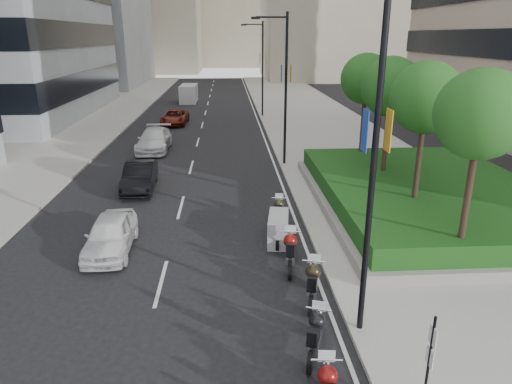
{
  "coord_description": "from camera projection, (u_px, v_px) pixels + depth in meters",
  "views": [
    {
      "loc": [
        0.8,
        -9.41,
        7.72
      ],
      "look_at": [
        1.84,
        7.18,
        2.0
      ],
      "focal_mm": 32.0,
      "sensor_mm": 36.0,
      "label": 1
    }
  ],
  "objects": [
    {
      "name": "ground",
      "position": [
        200.0,
        363.0,
        11.35
      ],
      "size": [
        160.0,
        160.0,
        0.0
      ],
      "primitive_type": "plane",
      "color": "black",
      "rests_on": "ground"
    },
    {
      "name": "sidewalk_right",
      "position": [
        321.0,
        127.0,
        40.17
      ],
      "size": [
        10.0,
        100.0,
        0.15
      ],
      "primitive_type": "cube",
      "color": "#9E9B93",
      "rests_on": "ground"
    },
    {
      "name": "sidewalk_left",
      "position": [
        78.0,
        130.0,
        38.92
      ],
      "size": [
        8.0,
        100.0,
        0.15
      ],
      "primitive_type": "cube",
      "color": "#9E9B93",
      "rests_on": "ground"
    },
    {
      "name": "lane_edge",
      "position": [
        261.0,
        128.0,
        39.88
      ],
      "size": [
        0.12,
        100.0,
        0.01
      ],
      "primitive_type": "cube",
      "color": "silver",
      "rests_on": "ground"
    },
    {
      "name": "lane_centre",
      "position": [
        201.0,
        129.0,
        39.57
      ],
      "size": [
        0.12,
        100.0,
        0.01
      ],
      "primitive_type": "cube",
      "color": "silver",
      "rests_on": "ground"
    },
    {
      "name": "planter",
      "position": [
        426.0,
        202.0,
        21.27
      ],
      "size": [
        10.0,
        14.0,
        0.4
      ],
      "primitive_type": "cube",
      "color": "gray",
      "rests_on": "sidewalk_right"
    },
    {
      "name": "hedge",
      "position": [
        428.0,
        190.0,
        21.07
      ],
      "size": [
        9.4,
        13.4,
        0.8
      ],
      "primitive_type": "cube",
      "color": "#1B4212",
      "rests_on": "planter"
    },
    {
      "name": "tree_0",
      "position": [
        481.0,
        115.0,
        13.86
      ],
      "size": [
        2.8,
        2.8,
        6.3
      ],
      "color": "#332319",
      "rests_on": "planter"
    },
    {
      "name": "tree_1",
      "position": [
        426.0,
        98.0,
        17.64
      ],
      "size": [
        2.8,
        2.8,
        6.3
      ],
      "color": "#332319",
      "rests_on": "planter"
    },
    {
      "name": "tree_2",
      "position": [
        391.0,
        87.0,
        21.41
      ],
      "size": [
        2.8,
        2.8,
        6.3
      ],
      "color": "#332319",
      "rests_on": "planter"
    },
    {
      "name": "tree_3",
      "position": [
        366.0,
        79.0,
        25.19
      ],
      "size": [
        2.8,
        2.8,
        6.3
      ],
      "color": "#332319",
      "rests_on": "planter"
    },
    {
      "name": "lamp_post_0",
      "position": [
        368.0,
        153.0,
        10.89
      ],
      "size": [
        2.34,
        0.45,
        9.0
      ],
      "color": "black",
      "rests_on": "ground"
    },
    {
      "name": "lamp_post_1",
      "position": [
        283.0,
        83.0,
        26.93
      ],
      "size": [
        2.34,
        0.45,
        9.0
      ],
      "color": "black",
      "rests_on": "ground"
    },
    {
      "name": "lamp_post_2",
      "position": [
        261.0,
        64.0,
        43.92
      ],
      "size": [
        2.34,
        0.45,
        9.0
      ],
      "color": "black",
      "rests_on": "ground"
    },
    {
      "name": "parking_sign",
      "position": [
        429.0,
        361.0,
        9.27
      ],
      "size": [
        0.06,
        0.32,
        2.5
      ],
      "color": "black",
      "rests_on": "ground"
    },
    {
      "name": "motorcycle_2",
      "position": [
        316.0,
        334.0,
        11.56
      ],
      "size": [
        0.88,
        1.96,
        1.01
      ],
      "rotation": [
        0.0,
        0.0,
        1.23
      ],
      "color": "black",
      "rests_on": "ground"
    },
    {
      "name": "motorcycle_3",
      "position": [
        312.0,
        283.0,
        13.86
      ],
      "size": [
        0.8,
        2.17,
        1.1
      ],
      "rotation": [
        0.0,
        0.0,
        1.34
      ],
      "color": "black",
      "rests_on": "ground"
    },
    {
      "name": "motorcycle_4",
      "position": [
        290.0,
        251.0,
        15.9
      ],
      "size": [
        0.76,
        2.27,
        1.13
      ],
      "rotation": [
        0.0,
        0.0,
        1.43
      ],
      "color": "black",
      "rests_on": "ground"
    },
    {
      "name": "motorcycle_5",
      "position": [
        278.0,
        229.0,
        17.81
      ],
      "size": [
        1.01,
        1.96,
        1.13
      ],
      "rotation": [
        0.0,
        0.0,
        1.43
      ],
      "color": "black",
      "rests_on": "ground"
    },
    {
      "name": "motorcycle_6",
      "position": [
        279.0,
        211.0,
        19.71
      ],
      "size": [
        0.66,
        1.98,
        0.99
      ],
      "rotation": [
        0.0,
        0.0,
        1.45
      ],
      "color": "black",
      "rests_on": "ground"
    },
    {
      "name": "car_a",
      "position": [
        110.0,
        234.0,
        17.04
      ],
      "size": [
        1.71,
        4.03,
        1.36
      ],
      "primitive_type": "imported",
      "rotation": [
        0.0,
        0.0,
        0.03
      ],
      "color": "white",
      "rests_on": "ground"
    },
    {
      "name": "car_b",
      "position": [
        140.0,
        176.0,
        23.96
      ],
      "size": [
        1.68,
        4.35,
        1.41
      ],
      "primitive_type": "imported",
      "rotation": [
        0.0,
        0.0,
        0.04
      ],
      "color": "black",
      "rests_on": "ground"
    },
    {
      "name": "car_c",
      "position": [
        154.0,
        140.0,
        32.09
      ],
      "size": [
        2.14,
        5.2,
        1.51
      ],
      "primitive_type": "imported",
      "rotation": [
        0.0,
        0.0,
        -0.01
      ],
      "color": "silver",
      "rests_on": "ground"
    },
    {
      "name": "car_d",
      "position": [
        175.0,
        117.0,
        41.56
      ],
      "size": [
        2.39,
        4.76,
        1.29
      ],
      "primitive_type": "imported",
      "rotation": [
        0.0,
        0.0,
        -0.05
      ],
      "color": "#60170B",
      "rests_on": "ground"
    },
    {
      "name": "delivery_van",
      "position": [
        189.0,
        94.0,
        55.2
      ],
      "size": [
        1.97,
        4.93,
        2.05
      ],
      "rotation": [
        0.0,
        0.0,
        -0.02
      ],
      "color": "silver",
      "rests_on": "ground"
    }
  ]
}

